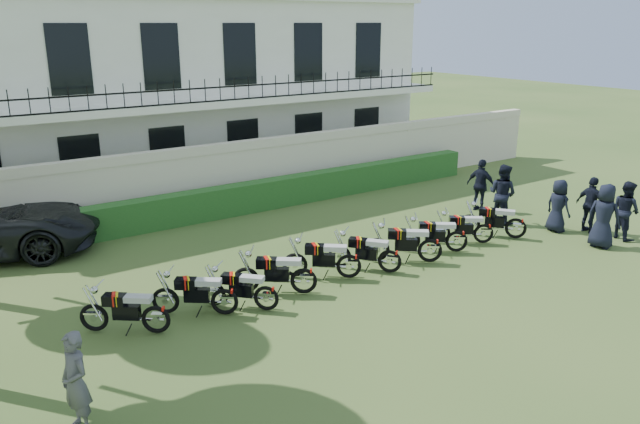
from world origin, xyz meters
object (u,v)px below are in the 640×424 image
object	(u,v)px
motorcycle_9	(516,223)
inspector	(76,382)
motorcycle_0	(156,313)
officer_1	(626,210)
motorcycle_1	(224,295)
motorcycle_5	(390,256)
motorcycle_7	(457,236)
motorcycle_6	(430,245)
officer_5	(481,185)
officer_0	(604,216)
motorcycle_8	(484,229)
officer_4	(502,194)
motorcycle_3	(304,275)
officer_3	(558,206)
motorcycle_4	(349,260)
officer_2	(591,205)
motorcycle_2	(266,292)

from	to	relation	value
motorcycle_9	inspector	size ratio (longest dim) A/B	0.95
motorcycle_0	officer_1	distance (m)	13.85
motorcycle_1	motorcycle_5	distance (m)	4.58
motorcycle_7	officer_1	distance (m)	5.39
motorcycle_0	motorcycle_9	size ratio (longest dim) A/B	0.98
motorcycle_6	officer_5	distance (m)	5.54
motorcycle_5	officer_0	bearing A→B (deg)	-55.95
motorcycle_8	officer_4	bearing A→B (deg)	-25.15
motorcycle_3	officer_0	size ratio (longest dim) A/B	0.89
motorcycle_6	officer_3	bearing A→B (deg)	-54.28
motorcycle_3	officer_1	world-z (taller)	officer_1
officer_3	officer_4	size ratio (longest dim) A/B	0.85
motorcycle_1	officer_5	world-z (taller)	officer_5
motorcycle_5	inspector	world-z (taller)	inspector
motorcycle_7	motorcycle_8	distance (m)	1.19
motorcycle_4	motorcycle_5	xyz separation A→B (m)	(1.08, -0.31, -0.01)
motorcycle_6	officer_3	distance (m)	5.14
motorcycle_1	motorcycle_9	world-z (taller)	motorcycle_9
motorcycle_8	officer_2	xyz separation A→B (m)	(3.52, -1.11, 0.41)
officer_0	officer_4	bearing A→B (deg)	-2.93
officer_1	officer_4	size ratio (longest dim) A/B	0.92
motorcycle_3	officer_0	distance (m)	9.10
motorcycle_6	officer_1	distance (m)	6.45
motorcycle_7	officer_0	world-z (taller)	officer_0
officer_2	officer_3	xyz separation A→B (m)	(-0.76, 0.62, -0.05)
motorcycle_3	motorcycle_4	size ratio (longest dim) A/B	1.03
motorcycle_3	officer_4	xyz separation A→B (m)	(8.29, 1.08, 0.46)
motorcycle_9	motorcycle_5	bearing A→B (deg)	140.71
motorcycle_4	motorcycle_8	bearing A→B (deg)	-53.13
inspector	motorcycle_0	bearing A→B (deg)	122.99
motorcycle_5	officer_3	bearing A→B (deg)	-41.74
motorcycle_4	officer_2	distance (m)	8.43
motorcycle_0	motorcycle_2	xyz separation A→B (m)	(2.42, -0.35, -0.02)
motorcycle_4	officer_1	bearing A→B (deg)	-65.67
motorcycle_5	motorcycle_6	xyz separation A→B (m)	(1.37, -0.05, 0.03)
motorcycle_9	officer_4	xyz separation A→B (m)	(0.91, 1.34, 0.47)
officer_0	officer_5	size ratio (longest dim) A/B	1.05
motorcycle_2	inspector	world-z (taller)	inspector
inspector	motorcycle_1	bearing A→B (deg)	107.48
officer_1	officer_5	bearing A→B (deg)	32.97
motorcycle_8	motorcycle_9	xyz separation A→B (m)	(1.11, -0.26, 0.04)
motorcycle_7	officer_3	size ratio (longest dim) A/B	0.97
motorcycle_5	officer_5	world-z (taller)	officer_5
motorcycle_3	motorcycle_6	world-z (taller)	motorcycle_6
motorcycle_3	motorcycle_9	world-z (taller)	motorcycle_3
motorcycle_5	officer_0	distance (m)	6.62
motorcycle_6	officer_2	size ratio (longest dim) A/B	0.96
motorcycle_4	motorcycle_6	distance (m)	2.48
inspector	officer_0	world-z (taller)	officer_0
motorcycle_3	officer_4	bearing A→B (deg)	-45.65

